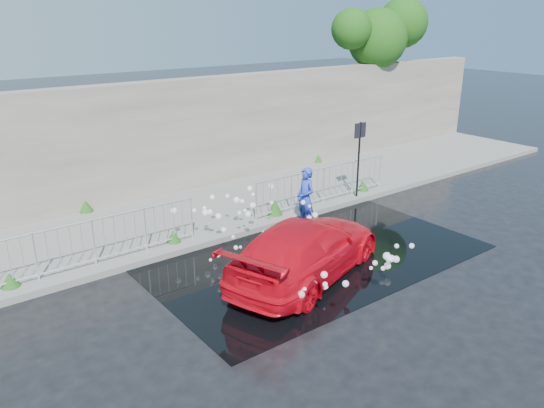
% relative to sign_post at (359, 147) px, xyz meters
% --- Properties ---
extents(ground, '(90.00, 90.00, 0.00)m').
position_rel_sign_post_xyz_m(ground, '(-4.20, -3.10, -1.72)').
color(ground, black).
rests_on(ground, ground).
extents(pavement, '(30.00, 4.00, 0.15)m').
position_rel_sign_post_xyz_m(pavement, '(-4.20, 1.90, -1.65)').
color(pavement, gray).
rests_on(pavement, ground).
extents(curb, '(30.00, 0.25, 0.16)m').
position_rel_sign_post_xyz_m(curb, '(-4.20, -0.10, -1.64)').
color(curb, gray).
rests_on(curb, ground).
extents(retaining_wall, '(30.00, 0.60, 3.50)m').
position_rel_sign_post_xyz_m(retaining_wall, '(-4.20, 4.10, 0.18)').
color(retaining_wall, '#686357').
rests_on(retaining_wall, pavement).
extents(puddle, '(8.00, 5.00, 0.01)m').
position_rel_sign_post_xyz_m(puddle, '(-3.70, -2.10, -1.72)').
color(puddle, black).
rests_on(puddle, ground).
extents(sign_post, '(0.45, 0.06, 2.50)m').
position_rel_sign_post_xyz_m(sign_post, '(0.00, 0.00, 0.00)').
color(sign_post, black).
rests_on(sign_post, ground).
extents(tree, '(4.81, 2.41, 6.23)m').
position_rel_sign_post_xyz_m(tree, '(5.58, 4.32, 3.08)').
color(tree, '#332114').
rests_on(tree, ground).
extents(railing_left, '(5.05, 0.05, 1.10)m').
position_rel_sign_post_xyz_m(railing_left, '(-8.20, 0.25, -0.99)').
color(railing_left, silver).
rests_on(railing_left, pavement).
extents(railing_right, '(5.05, 0.05, 1.10)m').
position_rel_sign_post_xyz_m(railing_right, '(-1.20, 0.25, -0.99)').
color(railing_right, silver).
rests_on(railing_right, pavement).
extents(weeds, '(12.17, 3.93, 0.45)m').
position_rel_sign_post_xyz_m(weeds, '(-4.21, 1.33, -1.40)').
color(weeds, '#124717').
rests_on(weeds, pavement).
extents(water_spray, '(3.46, 5.58, 1.01)m').
position_rel_sign_post_xyz_m(water_spray, '(-4.39, -1.97, -0.99)').
color(water_spray, white).
rests_on(water_spray, ground).
extents(red_car, '(4.89, 3.24, 1.32)m').
position_rel_sign_post_xyz_m(red_car, '(-4.59, -2.86, -1.07)').
color(red_car, red).
rests_on(red_car, ground).
extents(person, '(0.47, 0.66, 1.69)m').
position_rel_sign_post_xyz_m(person, '(-2.70, -0.67, -0.88)').
color(person, blue).
rests_on(person, ground).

